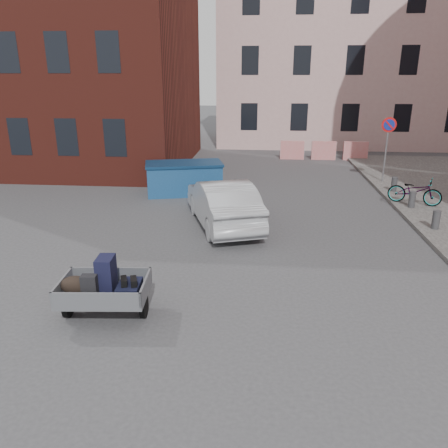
# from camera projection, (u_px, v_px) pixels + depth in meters

# --- Properties ---
(ground) EXTENTS (120.00, 120.00, 0.00)m
(ground) POSITION_uv_depth(u_px,v_px,m) (219.00, 274.00, 10.11)
(ground) COLOR #38383A
(ground) RESTS_ON ground
(building_brick) EXTENTS (12.00, 10.00, 14.00)m
(building_brick) POSITION_uv_depth(u_px,v_px,m) (59.00, 18.00, 20.89)
(building_brick) COLOR #591E16
(building_brick) RESTS_ON ground
(building_pink) EXTENTS (16.00, 8.00, 14.00)m
(building_pink) POSITION_uv_depth(u_px,v_px,m) (346.00, 32.00, 28.08)
(building_pink) COLOR #C79C99
(building_pink) RESTS_ON ground
(no_parking_sign) EXTENTS (0.60, 0.09, 2.65)m
(no_parking_sign) POSITION_uv_depth(u_px,v_px,m) (388.00, 136.00, 17.88)
(no_parking_sign) COLOR gray
(no_parking_sign) RESTS_ON sidewalk
(bollards) EXTENTS (0.22, 9.02, 0.55)m
(bollards) POSITION_uv_depth(u_px,v_px,m) (436.00, 220.00, 12.67)
(bollards) COLOR #3A3A3D
(bollards) RESTS_ON sidewalk
(barriers) EXTENTS (4.70, 0.18, 1.00)m
(barriers) POSITION_uv_depth(u_px,v_px,m) (324.00, 151.00, 23.73)
(barriers) COLOR red
(barriers) RESTS_ON ground
(trailer) EXTENTS (1.68, 1.86, 1.20)m
(trailer) POSITION_uv_depth(u_px,v_px,m) (104.00, 288.00, 8.14)
(trailer) COLOR black
(trailer) RESTS_ON ground
(dumpster) EXTENTS (3.18, 2.16, 1.22)m
(dumpster) POSITION_uv_depth(u_px,v_px,m) (184.00, 178.00, 16.86)
(dumpster) COLOR navy
(dumpster) RESTS_ON ground
(silver_car) EXTENTS (2.82, 4.56, 1.42)m
(silver_car) POSITION_uv_depth(u_px,v_px,m) (223.00, 203.00, 13.23)
(silver_car) COLOR #A7AAAE
(silver_car) RESTS_ON ground
(bicycle) EXTENTS (1.86, 1.30, 0.93)m
(bicycle) POSITION_uv_depth(u_px,v_px,m) (415.00, 191.00, 15.09)
(bicycle) COLOR black
(bicycle) RESTS_ON sidewalk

